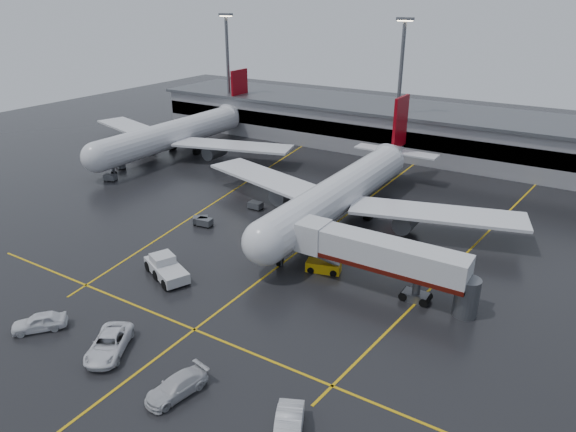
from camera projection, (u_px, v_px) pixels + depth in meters
The scene contains 22 objects.
ground at pixel (310, 243), 66.53m from camera, with size 220.00×220.00×0.00m, color black.
apron_line_centre at pixel (310, 243), 66.52m from camera, with size 0.25×90.00×0.02m, color gold.
apron_line_stop at pixel (194, 330), 49.33m from camera, with size 60.00×0.25×0.02m, color gold.
apron_line_left at pixel (232, 191), 84.05m from camera, with size 0.25×70.00×0.02m, color gold.
apron_line_right at pixel (473, 246), 65.60m from camera, with size 0.25×70.00×0.02m, color gold.
terminal at pixel (431, 132), 102.30m from camera, with size 122.00×19.00×8.60m.
light_mast_left at pixel (228, 66), 115.53m from camera, with size 3.00×1.20×25.45m.
light_mast_mid at pixel (400, 81), 96.11m from camera, with size 3.00×1.20×25.45m.
main_airliner at pixel (345, 190), 72.46m from camera, with size 48.80×45.60×14.10m.
second_airliner at pixel (178, 133), 102.22m from camera, with size 48.80×45.60×14.10m.
jet_bridge at pixel (380, 257), 54.54m from camera, with size 19.90×3.40×6.05m.
pushback_tractor at pixel (166, 268), 58.38m from camera, with size 7.27×5.19×2.41m.
belt_loader at pixel (324, 266), 59.50m from camera, with size 4.20×2.69×2.47m.
service_van_a at pixel (109, 344), 45.92m from camera, with size 2.84×6.16×1.71m, color white.
service_van_b at pixel (176, 387), 41.07m from camera, with size 2.16×5.32×1.54m, color silver.
service_van_c at pixel (288, 430), 36.80m from camera, with size 1.91×5.49×1.81m, color silver.
service_van_d at pixel (39, 322), 49.07m from camera, with size 1.97×4.89×1.67m, color white.
baggage_cart_a at pixel (205, 222), 71.09m from camera, with size 2.18×1.59×1.12m.
baggage_cart_b at pixel (201, 220), 71.73m from camera, with size 2.38×2.22×1.12m.
baggage_cart_c at pixel (255, 205), 76.73m from camera, with size 2.02×1.33×1.12m.
baggage_cart_d at pixel (120, 165), 94.61m from camera, with size 2.35×1.97×1.12m.
baggage_cart_e at pixel (110, 177), 88.41m from camera, with size 2.29×1.83×1.12m.
Camera 1 is at (29.25, -52.31, 29.22)m, focal length 32.59 mm.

